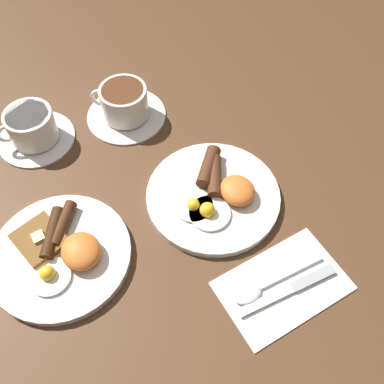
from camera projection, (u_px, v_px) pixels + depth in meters
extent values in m
plane|color=#4C301C|center=(213.00, 199.00, 0.85)|extent=(3.00, 3.00, 0.00)
cylinder|color=silver|center=(213.00, 196.00, 0.84)|extent=(0.25, 0.25, 0.01)
cylinder|color=white|center=(210.00, 213.00, 0.81)|extent=(0.08, 0.08, 0.01)
sphere|color=yellow|center=(207.00, 210.00, 0.80)|extent=(0.03, 0.03, 0.03)
cylinder|color=white|center=(193.00, 206.00, 0.82)|extent=(0.07, 0.07, 0.01)
sphere|color=yellow|center=(193.00, 205.00, 0.81)|extent=(0.02, 0.02, 0.02)
ellipsoid|color=orange|center=(237.00, 190.00, 0.82)|extent=(0.07, 0.06, 0.03)
cylinder|color=#472614|center=(209.00, 167.00, 0.85)|extent=(0.08, 0.08, 0.03)
cylinder|color=#4A2715|center=(215.00, 176.00, 0.84)|extent=(0.09, 0.07, 0.03)
cylinder|color=silver|center=(61.00, 255.00, 0.77)|extent=(0.24, 0.24, 0.01)
cylinder|color=white|center=(50.00, 277.00, 0.74)|extent=(0.07, 0.07, 0.01)
sphere|color=yellow|center=(47.00, 273.00, 0.73)|extent=(0.03, 0.03, 0.03)
ellipsoid|color=orange|center=(81.00, 251.00, 0.75)|extent=(0.07, 0.07, 0.03)
cylinder|color=#432412|center=(63.00, 224.00, 0.78)|extent=(0.08, 0.07, 0.02)
cylinder|color=#371E0C|center=(53.00, 233.00, 0.77)|extent=(0.09, 0.07, 0.02)
cube|color=brown|center=(40.00, 240.00, 0.77)|extent=(0.10, 0.09, 0.01)
cube|color=#F4E072|center=(38.00, 237.00, 0.76)|extent=(0.02, 0.02, 0.01)
cylinder|color=silver|center=(126.00, 115.00, 0.96)|extent=(0.17, 0.17, 0.01)
cylinder|color=silver|center=(124.00, 102.00, 0.93)|extent=(0.10, 0.10, 0.07)
cylinder|color=#56331E|center=(122.00, 90.00, 0.91)|extent=(0.09, 0.09, 0.00)
torus|color=silver|center=(101.00, 98.00, 0.94)|extent=(0.03, 0.04, 0.05)
cylinder|color=silver|center=(36.00, 138.00, 0.93)|extent=(0.16, 0.16, 0.01)
cylinder|color=silver|center=(31.00, 126.00, 0.90)|extent=(0.10, 0.10, 0.06)
cylinder|color=#56331E|center=(27.00, 115.00, 0.87)|extent=(0.08, 0.08, 0.00)
torus|color=silver|center=(7.00, 133.00, 0.88)|extent=(0.01, 0.04, 0.04)
cube|color=white|center=(283.00, 285.00, 0.74)|extent=(0.14, 0.21, 0.01)
cube|color=silver|center=(266.00, 301.00, 0.72)|extent=(0.02, 0.10, 0.00)
cube|color=#9E9EA3|center=(313.00, 278.00, 0.75)|extent=(0.02, 0.08, 0.01)
ellipsoid|color=silver|center=(247.00, 294.00, 0.73)|extent=(0.03, 0.05, 0.01)
cube|color=silver|center=(291.00, 272.00, 0.75)|extent=(0.01, 0.12, 0.00)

